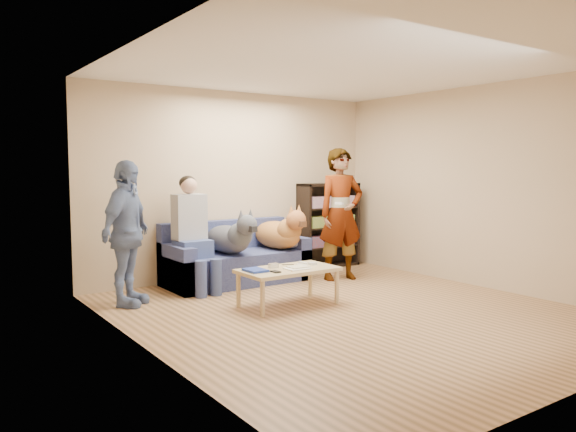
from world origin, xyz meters
TOP-DOWN VIEW (x-y plane):
  - ground at (0.00, 0.00)m, footprint 5.00×5.00m
  - ceiling at (0.00, 0.00)m, footprint 5.00×5.00m
  - wall_back at (0.00, 2.50)m, footprint 4.50×0.00m
  - wall_left at (-2.25, 0.00)m, footprint 0.00×5.00m
  - wall_right at (2.25, 0.00)m, footprint 0.00×5.00m
  - blanket at (0.58, 1.89)m, footprint 0.45×0.38m
  - person_standing_right at (1.06, 1.45)m, footprint 0.73×0.56m
  - person_standing_left at (-1.86, 1.67)m, footprint 0.96×0.95m
  - held_controller at (0.86, 1.25)m, footprint 0.06×0.13m
  - notebook_blue at (-0.78, 0.70)m, footprint 0.20×0.26m
  - papers at (-0.33, 0.55)m, footprint 0.26×0.20m
  - magazine at (-0.30, 0.57)m, footprint 0.22×0.17m
  - camera_silver at (-0.50, 0.77)m, footprint 0.11×0.06m
  - controller_a at (-0.10, 0.75)m, footprint 0.04×0.13m
  - controller_b at (-0.02, 0.67)m, footprint 0.09×0.06m
  - headphone_cup_a at (-0.18, 0.63)m, footprint 0.07×0.07m
  - headphone_cup_b at (-0.18, 0.71)m, footprint 0.07×0.07m
  - pen_orange at (-0.40, 0.49)m, footprint 0.13×0.06m
  - pen_black at (-0.26, 0.83)m, footprint 0.13×0.08m
  - wallet at (-0.63, 0.53)m, footprint 0.07×0.12m
  - sofa at (-0.25, 2.10)m, footprint 1.90×0.85m
  - person_seated at (-0.92, 1.97)m, footprint 0.40×0.73m
  - dog_gray at (-0.40, 1.91)m, footprint 0.42×1.25m
  - dog_tan at (0.37, 1.90)m, footprint 0.44×1.18m
  - coffee_table at (-0.38, 0.65)m, footprint 1.10×0.60m
  - bookshelf at (1.55, 2.33)m, footprint 1.00×0.34m

SIDE VIEW (x-z plane):
  - ground at x=0.00m, z-range 0.00..0.00m
  - sofa at x=-0.25m, z-range -0.13..0.69m
  - coffee_table at x=-0.38m, z-range 0.16..0.58m
  - pen_orange at x=-0.40m, z-range 0.42..0.43m
  - pen_black at x=-0.26m, z-range 0.42..0.43m
  - papers at x=-0.33m, z-range 0.42..0.43m
  - wallet at x=-0.63m, z-range 0.42..0.43m
  - headphone_cup_a at x=-0.18m, z-range 0.42..0.44m
  - headphone_cup_b at x=-0.18m, z-range 0.42..0.44m
  - notebook_blue at x=-0.78m, z-range 0.42..0.45m
  - controller_a at x=-0.10m, z-range 0.42..0.45m
  - controller_b at x=-0.02m, z-range 0.42..0.45m
  - magazine at x=-0.30m, z-range 0.43..0.45m
  - camera_silver at x=-0.50m, z-range 0.42..0.47m
  - blanket at x=0.58m, z-range 0.43..0.59m
  - dog_gray at x=-0.40m, z-range 0.34..0.95m
  - dog_tan at x=0.37m, z-range 0.33..0.97m
  - bookshelf at x=1.55m, z-range 0.03..1.33m
  - person_seated at x=-0.92m, z-range 0.04..1.51m
  - person_standing_left at x=-1.86m, z-range 0.00..1.63m
  - person_standing_right at x=1.06m, z-range 0.00..1.81m
  - held_controller at x=0.86m, z-range 1.06..1.09m
  - wall_back at x=0.00m, z-range -0.95..3.55m
  - wall_left at x=-2.25m, z-range -1.20..3.80m
  - wall_right at x=2.25m, z-range -1.20..3.80m
  - ceiling at x=0.00m, z-range 2.60..2.60m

